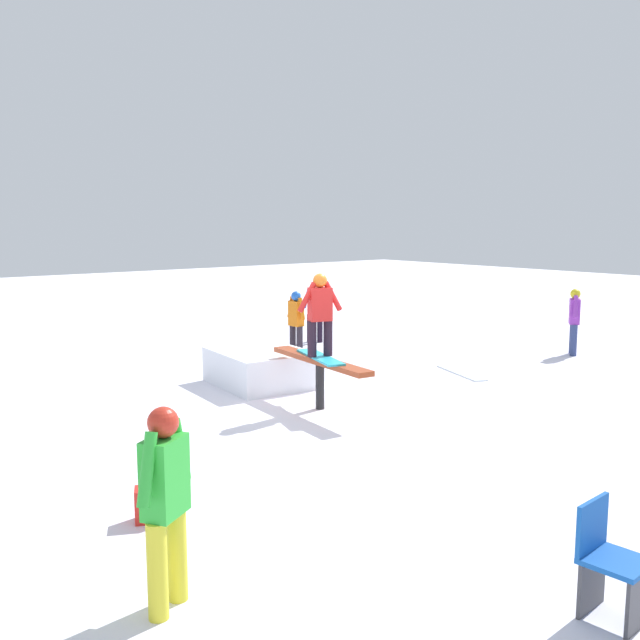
% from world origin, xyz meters
% --- Properties ---
extents(ground_plane, '(60.00, 60.00, 0.00)m').
position_xyz_m(ground_plane, '(0.00, 0.00, 0.00)').
color(ground_plane, white).
extents(rail_feature, '(2.48, 0.53, 0.81)m').
position_xyz_m(rail_feature, '(0.00, 0.00, 0.69)').
color(rail_feature, black).
rests_on(rail_feature, ground).
extents(snow_kicker_ramp, '(1.95, 1.68, 0.63)m').
position_xyz_m(snow_kicker_ramp, '(-1.95, 0.20, 0.31)').
color(snow_kicker_ramp, white).
rests_on(snow_kicker_ramp, ground).
extents(main_rider_on_rail, '(1.41, 0.73, 1.32)m').
position_xyz_m(main_rider_on_rail, '(0.00, 0.00, 1.47)').
color(main_rider_on_rail, '#2AB5CD').
rests_on(main_rider_on_rail, rail_feature).
extents(bystander_purple, '(0.45, 0.57, 1.46)m').
position_xyz_m(bystander_purple, '(-0.06, 7.18, 0.82)').
color(bystander_purple, navy).
rests_on(bystander_purple, ground).
extents(bystander_blue, '(0.48, 0.47, 1.42)m').
position_xyz_m(bystander_blue, '(-4.89, 3.74, 0.80)').
color(bystander_blue, black).
rests_on(bystander_blue, ground).
extents(bystander_orange, '(0.60, 0.21, 1.43)m').
position_xyz_m(bystander_orange, '(-3.64, 2.25, 0.81)').
color(bystander_orange, '#28212A').
rests_on(bystander_orange, ground).
extents(bystander_green, '(0.45, 0.63, 1.59)m').
position_xyz_m(bystander_green, '(3.82, -4.54, 0.89)').
color(bystander_green, yellow).
rests_on(bystander_green, ground).
extents(loose_snowboard_white, '(1.48, 0.76, 0.02)m').
position_xyz_m(loose_snowboard_white, '(-0.32, 3.76, 0.01)').
color(loose_snowboard_white, white).
rests_on(loose_snowboard_white, ground).
extents(folding_chair, '(0.47, 0.47, 0.88)m').
position_xyz_m(folding_chair, '(5.98, -2.02, 0.41)').
color(folding_chair, '#3F3F44').
rests_on(folding_chair, ground).
extents(backpack_on_snow, '(0.33, 0.37, 0.34)m').
position_xyz_m(backpack_on_snow, '(2.24, -3.94, 0.17)').
color(backpack_on_snow, red).
rests_on(backpack_on_snow, ground).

